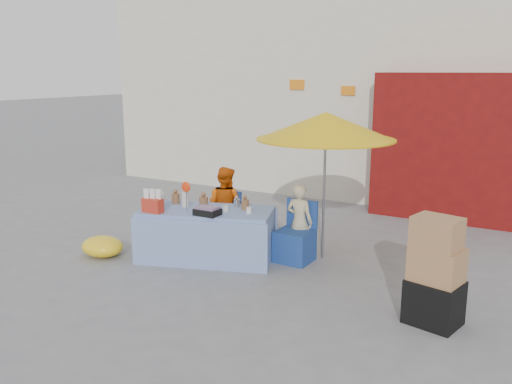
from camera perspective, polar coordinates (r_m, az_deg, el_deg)
The scene contains 10 objects.
ground at distance 7.28m, azimuth -2.61°, elevation -8.59°, with size 80.00×80.00×0.00m, color slate.
backdrop at distance 13.61m, azimuth 16.86°, elevation 14.13°, with size 14.00×8.00×7.80m.
market_table at distance 7.74m, azimuth -5.24°, elevation -4.38°, with size 2.08×1.44×1.15m.
chair_left at distance 8.26m, azimuth -3.74°, elevation -4.10°, with size 0.50×0.49×0.85m.
chair_right at distance 7.68m, azimuth 4.13°, elevation -5.43°, with size 0.50×0.49×0.85m.
vendor_orange at distance 8.28m, azimuth -3.27°, elevation -1.50°, with size 0.59×0.46×1.22m, color #D9550B.
vendor_beige at distance 7.71m, azimuth 4.59°, elevation -3.13°, with size 0.40×0.26×1.08m, color #C3B68A.
umbrella at distance 7.47m, azimuth 7.36°, elevation 6.85°, with size 1.90×1.90×2.09m.
box_stack at distance 6.03m, azimuth 18.36°, elevation -8.34°, with size 0.61×0.54×1.18m.
tarp_bundle at distance 8.19m, azimuth -15.87°, elevation -5.54°, with size 0.65×0.52×0.29m, color yellow.
Camera 1 is at (3.63, -5.73, 2.64)m, focal length 38.00 mm.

